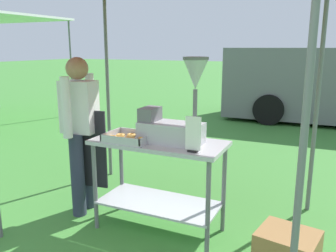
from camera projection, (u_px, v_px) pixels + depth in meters
ground_plane at (258, 125)px, 7.78m from camera, size 70.00×70.00×0.00m
donut_cart at (159, 166)px, 3.21m from camera, size 1.21×0.56×0.87m
donut_tray at (130, 138)px, 3.15m from camera, size 0.40×0.33×0.07m
donut_fryer at (175, 116)px, 3.03m from camera, size 0.61×0.28×0.75m
menu_sign at (193, 137)px, 2.79m from camera, size 0.13×0.05×0.29m
vendor at (81, 128)px, 3.53m from camera, size 0.46×0.54×1.61m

